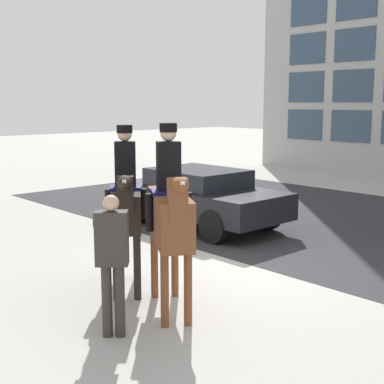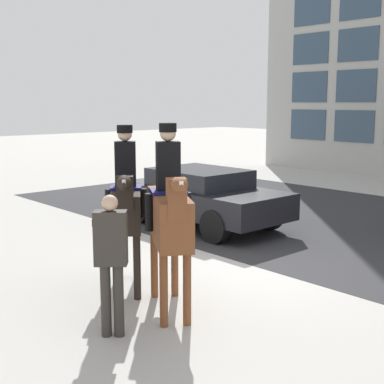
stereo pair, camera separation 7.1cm
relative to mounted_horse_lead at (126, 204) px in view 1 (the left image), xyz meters
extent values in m
plane|color=#B2AFA8|center=(0.55, 1.87, -1.36)|extent=(80.00, 80.00, 0.00)
cube|color=#2D2D30|center=(0.55, 6.62, -1.36)|extent=(20.32, 8.50, 0.01)
cube|color=#33475B|center=(-7.27, 14.70, 0.60)|extent=(1.79, 0.02, 1.28)
cube|color=#33475B|center=(-5.04, 14.70, 0.60)|extent=(1.79, 0.02, 1.28)
cube|color=#33475B|center=(-7.27, 14.70, 2.20)|extent=(1.79, 0.02, 1.28)
cube|color=#33475B|center=(-5.04, 14.70, 2.20)|extent=(1.79, 0.02, 1.28)
cube|color=#33475B|center=(-7.27, 14.70, 3.80)|extent=(1.79, 0.02, 1.28)
cube|color=#33475B|center=(-5.04, 14.70, 3.80)|extent=(1.79, 0.02, 1.28)
cube|color=#33475B|center=(-7.27, 14.70, 5.40)|extent=(1.79, 0.02, 1.28)
cube|color=#33475B|center=(-5.04, 14.70, 5.40)|extent=(1.79, 0.02, 1.28)
cube|color=black|center=(-0.03, 0.02, -0.07)|extent=(1.35, 1.15, 0.57)
cylinder|color=black|center=(0.45, -0.14, -0.86)|extent=(0.11, 0.11, 1.01)
cylinder|color=black|center=(0.27, -0.39, -0.86)|extent=(0.11, 0.11, 1.01)
cylinder|color=black|center=(-0.33, 0.43, -0.86)|extent=(0.11, 0.11, 1.01)
cylinder|color=black|center=(-0.51, 0.19, -0.86)|extent=(0.11, 0.11, 1.01)
cube|color=black|center=(0.45, -0.33, 0.27)|extent=(0.30, 0.31, 0.49)
cube|color=#382314|center=(0.35, -0.26, 0.29)|extent=(0.08, 0.09, 0.44)
ellipsoid|color=black|center=(0.69, -0.50, 0.46)|extent=(0.40, 0.37, 0.21)
cube|color=silver|center=(0.77, -0.57, 0.48)|extent=(0.13, 0.12, 0.08)
cylinder|color=#382314|center=(-0.61, 0.45, -0.17)|extent=(0.09, 0.09, 0.55)
cube|color=#14144C|center=(-0.08, 0.06, 0.24)|extent=(0.61, 0.63, 0.05)
cube|color=black|center=(-0.08, 0.06, 0.62)|extent=(0.37, 0.39, 0.69)
sphere|color=#D1A889|center=(-0.08, 0.06, 1.07)|extent=(0.22, 0.22, 0.22)
cylinder|color=black|center=(-0.08, 0.06, 1.15)|extent=(0.24, 0.24, 0.12)
cylinder|color=black|center=(0.08, 0.28, -0.01)|extent=(0.11, 0.11, 0.46)
cylinder|color=black|center=(-0.24, -0.16, -0.01)|extent=(0.11, 0.11, 0.46)
cube|color=brown|center=(1.11, -0.06, -0.02)|extent=(1.54, 1.18, 0.66)
cylinder|color=brown|center=(1.66, -0.22, -0.86)|extent=(0.11, 0.11, 1.02)
cylinder|color=brown|center=(1.50, -0.48, -0.86)|extent=(0.11, 0.11, 1.02)
cylinder|color=brown|center=(0.72, 0.36, -0.86)|extent=(0.11, 0.11, 1.02)
cylinder|color=brown|center=(0.56, 0.10, -0.86)|extent=(0.11, 0.11, 1.02)
cube|color=brown|center=(1.68, -0.41, 0.35)|extent=(0.30, 0.31, 0.54)
cube|color=black|center=(1.58, -0.35, 0.37)|extent=(0.08, 0.09, 0.49)
ellipsoid|color=brown|center=(1.90, -0.55, 0.58)|extent=(0.35, 0.32, 0.18)
cube|color=silver|center=(1.98, -0.60, 0.60)|extent=(0.12, 0.10, 0.07)
cylinder|color=black|center=(0.42, 0.37, -0.13)|extent=(0.09, 0.09, 0.55)
cube|color=#14144C|center=(1.04, -0.02, 0.33)|extent=(0.64, 0.65, 0.05)
cube|color=black|center=(1.04, -0.02, 0.69)|extent=(0.36, 0.39, 0.66)
sphere|color=#D1A889|center=(1.04, -0.02, 1.13)|extent=(0.22, 0.22, 0.22)
cylinder|color=black|center=(1.04, -0.02, 1.21)|extent=(0.24, 0.24, 0.12)
cylinder|color=black|center=(1.18, 0.21, 0.05)|extent=(0.11, 0.11, 0.52)
cylinder|color=black|center=(0.90, -0.25, 0.05)|extent=(0.11, 0.11, 0.52)
cylinder|color=#332D28|center=(1.23, -1.20, -0.90)|extent=(0.13, 0.13, 0.93)
cylinder|color=#332D28|center=(1.34, -1.07, -0.90)|extent=(0.13, 0.13, 0.93)
cube|color=#332D28|center=(1.28, -1.13, -0.09)|extent=(0.43, 0.45, 0.67)
sphere|color=#D1A889|center=(1.28, -1.13, 0.34)|extent=(0.20, 0.20, 0.20)
cube|color=#332D28|center=(0.96, -1.09, 0.09)|extent=(0.47, 0.43, 0.09)
cone|color=orange|center=(0.70, -0.86, 0.09)|extent=(0.16, 0.15, 0.04)
cube|color=black|center=(-2.39, 3.85, -0.71)|extent=(4.23, 1.89, 0.59)
cube|color=black|center=(-2.49, 3.85, -0.21)|extent=(2.11, 1.67, 0.41)
cylinder|color=black|center=(-1.07, 2.98, -1.01)|extent=(0.71, 0.23, 0.71)
cylinder|color=black|center=(-1.07, 4.72, -1.01)|extent=(0.71, 0.23, 0.71)
cylinder|color=black|center=(-3.70, 2.98, -1.01)|extent=(0.71, 0.23, 0.71)
cylinder|color=black|center=(-3.70, 4.72, -1.01)|extent=(0.71, 0.23, 0.71)
camera|label=1|loc=(6.61, -4.70, 1.54)|focal=50.00mm
camera|label=2|loc=(6.66, -4.65, 1.54)|focal=50.00mm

